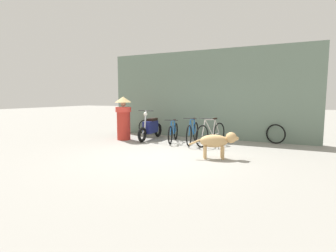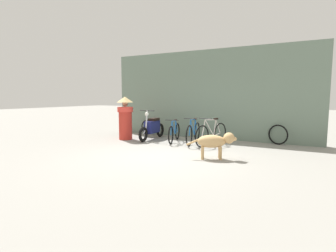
# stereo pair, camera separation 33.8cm
# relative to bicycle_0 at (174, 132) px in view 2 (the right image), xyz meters

# --- Properties ---
(ground_plane) EXTENTS (60.00, 60.00, 0.00)m
(ground_plane) POSITION_rel_bicycle_0_xyz_m (0.72, -2.00, -0.33)
(ground_plane) COLOR gray
(shop_wall_back) EXTENTS (7.84, 0.20, 3.28)m
(shop_wall_back) POSITION_rel_bicycle_0_xyz_m (0.72, 1.34, 1.31)
(shop_wall_back) COLOR slate
(shop_wall_back) RESTS_ON ground
(bicycle_0) EXTENTS (0.51, 1.56, 0.80)m
(bicycle_0) POSITION_rel_bicycle_0_xyz_m (0.00, 0.00, 0.00)
(bicycle_0) COLOR black
(bicycle_0) RESTS_ON ground
(bicycle_1) EXTENTS (0.46, 1.66, 0.88)m
(bicycle_1) POSITION_rel_bicycle_0_xyz_m (0.72, -0.03, 0.03)
(bicycle_1) COLOR black
(bicycle_1) RESTS_ON ground
(bicycle_2) EXTENTS (0.57, 1.67, 0.90)m
(bicycle_2) POSITION_rel_bicycle_0_xyz_m (1.37, -0.05, 0.05)
(bicycle_2) COLOR black
(bicycle_2) RESTS_ON ground
(motorcycle) EXTENTS (0.58, 1.84, 1.09)m
(motorcycle) POSITION_rel_bicycle_0_xyz_m (-0.96, 0.10, 0.10)
(motorcycle) COLOR black
(motorcycle) RESTS_ON ground
(stray_dog) EXTENTS (1.19, 0.64, 0.68)m
(stray_dog) POSITION_rel_bicycle_0_xyz_m (2.04, -1.81, 0.12)
(stray_dog) COLOR tan
(stray_dog) RESTS_ON ground
(person_in_robes) EXTENTS (0.83, 0.83, 1.57)m
(person_in_robes) POSITION_rel_bicycle_0_xyz_m (-1.81, -0.38, 0.51)
(person_in_robes) COLOR #B72D23
(person_in_robes) RESTS_ON ground
(spare_tire_left) EXTENTS (0.62, 0.11, 0.62)m
(spare_tire_left) POSITION_rel_bicycle_0_xyz_m (-1.76, 1.09, -0.02)
(spare_tire_left) COLOR black
(spare_tire_left) RESTS_ON ground
(spare_tire_right) EXTENTS (0.64, 0.26, 0.66)m
(spare_tire_right) POSITION_rel_bicycle_0_xyz_m (3.25, 1.09, 0.00)
(spare_tire_right) COLOR black
(spare_tire_right) RESTS_ON ground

